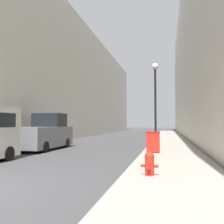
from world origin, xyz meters
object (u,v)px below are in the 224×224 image
Objects in this scene: lamppost at (155,92)px; fire_hydrant at (150,163)px; trash_bin at (153,142)px; pickup_truck at (44,134)px.

fire_hydrant is at bearing -88.44° from lamppost.
lamppost reaches higher than fire_hydrant.
trash_bin is 5.26m from lamppost.
lamppost is 7.96m from pickup_truck.
pickup_truck is at bearing 168.93° from trash_bin.
pickup_truck reaches higher than trash_bin.
fire_hydrant is 0.63× the size of trash_bin.
lamppost reaches higher than trash_bin.
fire_hydrant is at bearing -87.88° from trash_bin.
trash_bin is (-0.22, 5.89, 0.20)m from fire_hydrant.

